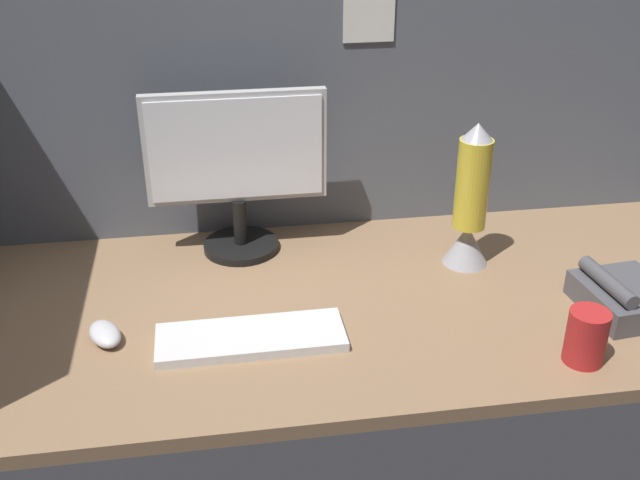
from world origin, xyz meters
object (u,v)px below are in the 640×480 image
object	(u,v)px
mug_red_plastic	(586,337)
desk_phone	(624,297)
lava_lamp	(470,207)
mouse	(105,334)
monitor	(237,166)
keyboard	(251,338)

from	to	relation	value
mug_red_plastic	desk_phone	distance (cm)	22.46
mug_red_plastic	lava_lamp	world-z (taller)	lava_lamp
mouse	lava_lamp	distance (cm)	83.67
monitor	mouse	size ratio (longest dim) A/B	4.33
desk_phone	monitor	bearing A→B (deg)	152.76
monitor	lava_lamp	bearing A→B (deg)	-16.33
mouse	lava_lamp	bearing A→B (deg)	-9.95
desk_phone	keyboard	bearing A→B (deg)	179.76
mug_red_plastic	mouse	bearing A→B (deg)	167.26
keyboard	lava_lamp	bearing A→B (deg)	24.83
monitor	mug_red_plastic	bearing A→B (deg)	-42.05
monitor	mouse	distance (cm)	49.39
monitor	mug_red_plastic	world-z (taller)	monitor
mouse	lava_lamp	xyz separation A→B (cm)	(80.31, 19.78, 12.61)
monitor	lava_lamp	xyz separation A→B (cm)	(51.47, -15.08, -7.19)
monitor	lava_lamp	world-z (taller)	monitor
mouse	mug_red_plastic	xyz separation A→B (cm)	(90.07, -20.37, 3.72)
keyboard	lava_lamp	distance (cm)	58.98
monitor	desk_phone	bearing A→B (deg)	-27.24
mug_red_plastic	desk_phone	xyz separation A→B (cm)	(16.24, 15.35, -2.23)
monitor	mouse	xyz separation A→B (cm)	(-28.85, -34.86, -19.81)
keyboard	mouse	size ratio (longest dim) A/B	3.85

